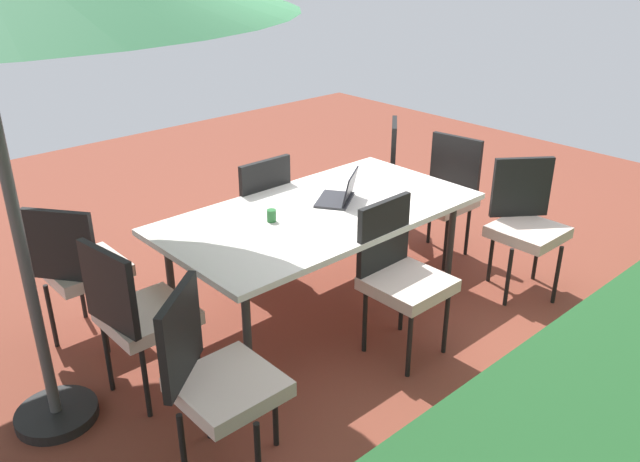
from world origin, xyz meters
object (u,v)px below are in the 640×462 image
(dining_table, at_px, (320,217))
(chair_north, at_px, (400,272))
(chair_east, at_px, (137,311))
(laptop, at_px, (340,195))
(chair_west, at_px, (444,192))
(chair_northeast, at_px, (214,375))
(chair_northwest, at_px, (526,220))
(cup, at_px, (271,216))
(chair_southwest, at_px, (376,168))
(chair_south, at_px, (255,210))
(chair_southeast, at_px, (79,265))

(dining_table, height_order, chair_north, chair_north)
(chair_east, distance_m, laptop, 1.60)
(chair_west, bearing_deg, chair_northeast, -82.38)
(chair_northwest, distance_m, cup, 1.89)
(chair_east, xyz_separation_m, chair_southwest, (-2.73, -0.76, 0.00))
(chair_east, bearing_deg, chair_southwest, -81.95)
(chair_west, height_order, chair_north, same)
(dining_table, distance_m, chair_south, 0.73)
(chair_southeast, bearing_deg, chair_southwest, -126.33)
(chair_south, bearing_deg, cup, 62.27)
(chair_southwest, distance_m, chair_north, 1.94)
(dining_table, relative_size, chair_south, 2.20)
(chair_southwest, xyz_separation_m, laptop, (1.15, 0.73, 0.26))
(laptop, bearing_deg, chair_southeast, -58.03)
(chair_east, relative_size, cup, 12.21)
(chair_south, bearing_deg, laptop, 108.41)
(dining_table, distance_m, laptop, 0.23)
(chair_northwest, bearing_deg, chair_northeast, -143.33)
(chair_northwest, height_order, chair_northeast, same)
(chair_west, bearing_deg, cup, -100.79)
(chair_northeast, relative_size, chair_north, 1.00)
(chair_northeast, distance_m, chair_north, 1.42)
(chair_south, height_order, chair_west, same)
(chair_south, bearing_deg, chair_southwest, -178.28)
(chair_southeast, relative_size, cup, 12.21)
(chair_east, relative_size, chair_southwest, 1.00)
(chair_northwest, xyz_separation_m, chair_west, (-0.03, -0.76, 0.00))
(chair_northwest, relative_size, cup, 12.21)
(chair_northeast, height_order, chair_north, same)
(chair_west, bearing_deg, chair_east, -98.07)
(dining_table, bearing_deg, chair_east, 0.35)
(chair_east, bearing_deg, chair_northeast, 171.99)
(chair_west, distance_m, chair_northeast, 2.83)
(chair_northwest, bearing_deg, chair_west, 124.23)
(chair_southwest, relative_size, chair_south, 1.00)
(chair_west, distance_m, laptop, 1.17)
(chair_northeast, distance_m, cup, 1.35)
(dining_table, height_order, chair_southeast, chair_southeast)
(chair_northwest, bearing_deg, chair_southwest, 125.11)
(chair_northwest, xyz_separation_m, laptop, (1.11, -0.80, 0.26))
(chair_east, distance_m, cup, 1.05)
(chair_north, relative_size, chair_southeast, 1.00)
(chair_south, distance_m, chair_north, 1.39)
(chair_southwest, relative_size, chair_northeast, 1.00)
(chair_east, bearing_deg, chair_north, -123.05)
(chair_northwest, distance_m, chair_north, 1.27)
(dining_table, relative_size, cup, 26.85)
(dining_table, distance_m, chair_west, 1.36)
(chair_northwest, distance_m, chair_southeast, 3.08)
(chair_northwest, distance_m, laptop, 1.39)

